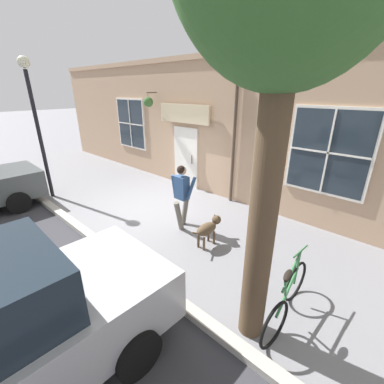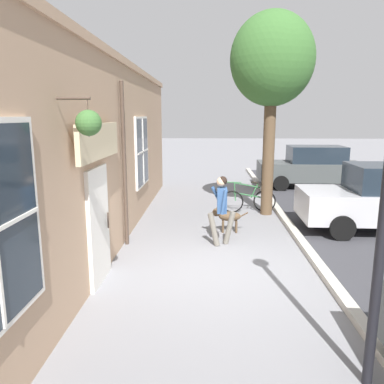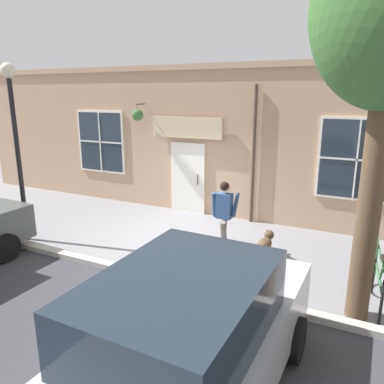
{
  "view_description": "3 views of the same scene",
  "coord_description": "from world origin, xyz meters",
  "px_view_note": "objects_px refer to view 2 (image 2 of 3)",
  "views": [
    {
      "loc": [
        4.21,
        5.58,
        3.3
      ],
      "look_at": [
        -0.01,
        1.66,
        0.99
      ],
      "focal_mm": 24.0,
      "sensor_mm": 36.0,
      "label": 1
    },
    {
      "loc": [
        -0.22,
        -6.98,
        2.96
      ],
      "look_at": [
        -0.62,
        2.28,
        1.09
      ],
      "focal_mm": 35.0,
      "sensor_mm": 36.0,
      "label": 2
    },
    {
      "loc": [
        7.57,
        4.3,
        3.49
      ],
      "look_at": [
        0.08,
        0.61,
        1.29
      ],
      "focal_mm": 35.0,
      "sensor_mm": 36.0,
      "label": 3
    }
  ],
  "objects_px": {
    "pedestrian_walking": "(222,204)",
    "leaning_bicycle": "(248,200)",
    "street_tree_by_curb": "(272,64)",
    "parked_car_far_end": "(312,167)",
    "dog_on_leash": "(227,216)"
  },
  "relations": [
    {
      "from": "pedestrian_walking",
      "to": "leaning_bicycle",
      "type": "xyz_separation_m",
      "value": [
        0.96,
        3.17,
        -0.59
      ]
    },
    {
      "from": "street_tree_by_curb",
      "to": "leaning_bicycle",
      "type": "height_order",
      "value": "street_tree_by_curb"
    },
    {
      "from": "pedestrian_walking",
      "to": "street_tree_by_curb",
      "type": "height_order",
      "value": "street_tree_by_curb"
    },
    {
      "from": "parked_car_far_end",
      "to": "leaning_bicycle",
      "type": "bearing_deg",
      "value": -125.67
    },
    {
      "from": "dog_on_leash",
      "to": "street_tree_by_curb",
      "type": "relative_size",
      "value": 0.17
    },
    {
      "from": "pedestrian_walking",
      "to": "parked_car_far_end",
      "type": "relative_size",
      "value": 0.38
    },
    {
      "from": "pedestrian_walking",
      "to": "leaning_bicycle",
      "type": "relative_size",
      "value": 0.94
    },
    {
      "from": "dog_on_leash",
      "to": "parked_car_far_end",
      "type": "xyz_separation_m",
      "value": [
        3.86,
        6.45,
        0.46
      ]
    },
    {
      "from": "street_tree_by_curb",
      "to": "parked_car_far_end",
      "type": "bearing_deg",
      "value": 60.9
    },
    {
      "from": "pedestrian_walking",
      "to": "leaning_bicycle",
      "type": "bearing_deg",
      "value": 73.19
    },
    {
      "from": "street_tree_by_curb",
      "to": "parked_car_far_end",
      "type": "height_order",
      "value": "street_tree_by_curb"
    },
    {
      "from": "dog_on_leash",
      "to": "leaning_bicycle",
      "type": "bearing_deg",
      "value": 70.27
    },
    {
      "from": "dog_on_leash",
      "to": "parked_car_far_end",
      "type": "bearing_deg",
      "value": 59.13
    },
    {
      "from": "pedestrian_walking",
      "to": "parked_car_far_end",
      "type": "bearing_deg",
      "value": 61.57
    },
    {
      "from": "leaning_bicycle",
      "to": "parked_car_far_end",
      "type": "xyz_separation_m",
      "value": [
        3.08,
        4.3,
        0.5
      ]
    }
  ]
}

